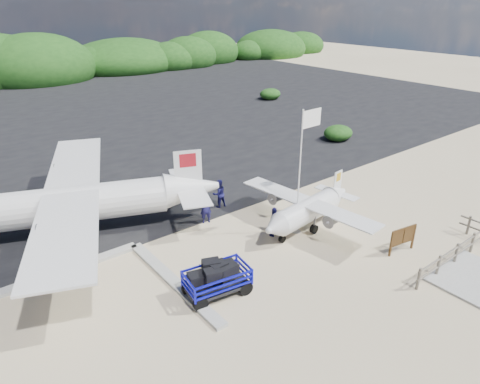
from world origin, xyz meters
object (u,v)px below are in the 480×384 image
object	(u,v)px
baggage_cart	(217,294)
signboard	(400,252)
crew_a	(206,208)
aircraft_large	(271,114)
crew_b	(219,194)
flagpole	(296,231)
crew_c	(274,222)

from	to	relation	value
baggage_cart	signboard	bearing A→B (deg)	-9.24
baggage_cart	crew_a	bearing A→B (deg)	68.80
signboard	aircraft_large	size ratio (longest dim) A/B	0.10
baggage_cart	crew_b	world-z (taller)	crew_b
flagpole	aircraft_large	bearing A→B (deg)	51.05
baggage_cart	crew_b	size ratio (longest dim) A/B	1.67
flagpole	signboard	world-z (taller)	flagpole
crew_b	aircraft_large	bearing A→B (deg)	-133.94
signboard	crew_a	size ratio (longest dim) A/B	0.95
baggage_cart	crew_a	size ratio (longest dim) A/B	1.61
signboard	aircraft_large	bearing A→B (deg)	71.26
baggage_cart	crew_c	xyz separation A→B (m)	(4.88, 2.04, 0.77)
flagpole	crew_c	xyz separation A→B (m)	(-1.14, 0.40, 0.77)
crew_a	aircraft_large	xyz separation A→B (m)	(17.88, 14.79, -0.85)
flagpole	crew_a	xyz separation A→B (m)	(-3.02, 3.60, 0.85)
crew_c	signboard	bearing A→B (deg)	110.40
crew_a	aircraft_large	size ratio (longest dim) A/B	0.11
baggage_cart	aircraft_large	world-z (taller)	aircraft_large
baggage_cart	flagpole	size ratio (longest dim) A/B	0.44
signboard	crew_a	xyz separation A→B (m)	(-5.45, 7.96, 0.85)
baggage_cart	crew_c	size ratio (longest dim) A/B	1.78
crew_a	crew_c	xyz separation A→B (m)	(1.88, -3.20, -0.08)
aircraft_large	crew_b	bearing A→B (deg)	62.16
baggage_cart	signboard	xyz separation A→B (m)	(8.45, -2.73, 0.00)
baggage_cart	crew_a	xyz separation A→B (m)	(3.00, 5.23, 0.85)
flagpole	crew_b	size ratio (longest dim) A/B	3.80
baggage_cart	aircraft_large	size ratio (longest dim) A/B	0.17
crew_b	aircraft_large	distance (m)	21.31
crew_b	crew_c	bearing A→B (deg)	99.53
baggage_cart	signboard	world-z (taller)	baggage_cart
flagpole	crew_c	bearing A→B (deg)	160.69
flagpole	signboard	xyz separation A→B (m)	(2.43, -4.36, 0.00)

